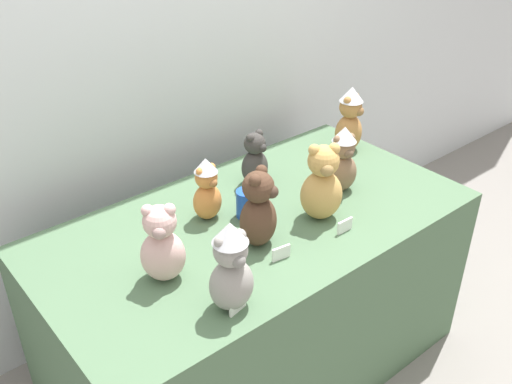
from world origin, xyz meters
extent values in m
cube|color=silver|center=(0.00, 0.94, 1.30)|extent=(7.00, 0.08, 2.60)
cube|color=#4C6B4C|center=(0.00, 0.25, 0.38)|extent=(1.66, 0.88, 0.77)
ellipsoid|color=#B27A42|center=(0.70, 0.43, 0.85)|extent=(0.16, 0.15, 0.17)
sphere|color=#B27A42|center=(0.70, 0.43, 0.98)|extent=(0.10, 0.10, 0.10)
sphere|color=#B27A42|center=(0.67, 0.42, 1.02)|extent=(0.04, 0.04, 0.04)
sphere|color=#B27A42|center=(0.73, 0.44, 1.02)|extent=(0.04, 0.04, 0.04)
sphere|color=olive|center=(0.71, 0.39, 0.97)|extent=(0.04, 0.04, 0.04)
cone|color=silver|center=(0.70, 0.43, 1.04)|extent=(0.11, 0.11, 0.07)
ellipsoid|color=tan|center=(0.20, 0.11, 0.87)|extent=(0.20, 0.20, 0.19)
sphere|color=tan|center=(0.20, 0.11, 1.01)|extent=(0.12, 0.12, 0.12)
sphere|color=tan|center=(0.17, 0.13, 1.06)|extent=(0.04, 0.04, 0.04)
sphere|color=tan|center=(0.23, 0.09, 1.06)|extent=(0.04, 0.04, 0.04)
sphere|color=olive|center=(0.17, 0.07, 1.00)|extent=(0.05, 0.05, 0.05)
ellipsoid|color=#D17F3D|center=(-0.13, 0.38, 0.84)|extent=(0.12, 0.11, 0.14)
sphere|color=#D17F3D|center=(-0.13, 0.38, 0.94)|extent=(0.08, 0.08, 0.08)
sphere|color=#D17F3D|center=(-0.16, 0.37, 0.98)|extent=(0.03, 0.03, 0.03)
sphere|color=#D17F3D|center=(-0.11, 0.38, 0.98)|extent=(0.03, 0.03, 0.03)
sphere|color=#A06536|center=(-0.13, 0.34, 0.94)|extent=(0.04, 0.04, 0.04)
cone|color=silver|center=(-0.13, 0.38, 0.99)|extent=(0.09, 0.09, 0.05)
ellipsoid|color=#383533|center=(0.17, 0.46, 0.84)|extent=(0.14, 0.12, 0.15)
sphere|color=#383533|center=(0.17, 0.46, 0.95)|extent=(0.09, 0.09, 0.09)
sphere|color=#383533|center=(0.14, 0.46, 0.99)|extent=(0.03, 0.03, 0.03)
sphere|color=#383533|center=(0.20, 0.47, 0.99)|extent=(0.03, 0.03, 0.03)
sphere|color=#32302E|center=(0.18, 0.43, 0.94)|extent=(0.04, 0.04, 0.04)
ellipsoid|color=#7F6047|center=(0.41, 0.20, 0.85)|extent=(0.15, 0.14, 0.16)
sphere|color=#7F6047|center=(0.41, 0.20, 0.96)|extent=(0.09, 0.09, 0.09)
sphere|color=#7F6047|center=(0.38, 0.21, 1.00)|extent=(0.04, 0.04, 0.04)
sphere|color=#7F6047|center=(0.43, 0.19, 1.00)|extent=(0.04, 0.04, 0.04)
sphere|color=brown|center=(0.40, 0.16, 0.95)|extent=(0.04, 0.04, 0.04)
cone|color=silver|center=(0.41, 0.20, 1.02)|extent=(0.10, 0.10, 0.06)
ellipsoid|color=beige|center=(-0.45, 0.17, 0.86)|extent=(0.19, 0.18, 0.18)
sphere|color=beige|center=(-0.45, 0.17, 0.99)|extent=(0.11, 0.11, 0.11)
sphere|color=beige|center=(-0.47, 0.19, 1.03)|extent=(0.04, 0.04, 0.04)
sphere|color=beige|center=(-0.42, 0.16, 1.03)|extent=(0.04, 0.04, 0.04)
sphere|color=#A88783|center=(-0.47, 0.14, 0.98)|extent=(0.04, 0.04, 0.04)
ellipsoid|color=gray|center=(-0.36, -0.07, 0.86)|extent=(0.15, 0.13, 0.17)
sphere|color=gray|center=(-0.36, -0.07, 0.98)|extent=(0.10, 0.10, 0.10)
sphere|color=gray|center=(-0.39, -0.07, 1.02)|extent=(0.04, 0.04, 0.04)
sphere|color=gray|center=(-0.33, -0.08, 1.02)|extent=(0.04, 0.04, 0.04)
sphere|color=slate|center=(-0.37, -0.12, 0.97)|extent=(0.04, 0.04, 0.04)
cone|color=silver|center=(-0.36, -0.07, 1.04)|extent=(0.11, 0.11, 0.07)
ellipsoid|color=#4C3323|center=(-0.09, 0.13, 0.86)|extent=(0.20, 0.19, 0.19)
sphere|color=#4C3323|center=(-0.09, 0.13, 1.00)|extent=(0.11, 0.11, 0.11)
sphere|color=#4C3323|center=(-0.12, 0.11, 1.04)|extent=(0.04, 0.04, 0.04)
sphere|color=#4C3323|center=(-0.06, 0.15, 1.04)|extent=(0.04, 0.04, 0.04)
sphere|color=#412E23|center=(-0.06, 0.09, 0.99)|extent=(0.05, 0.05, 0.05)
cylinder|color=blue|center=(-0.01, 0.29, 0.82)|extent=(0.08, 0.08, 0.11)
cube|color=white|center=(-0.36, -0.10, 0.79)|extent=(0.07, 0.02, 0.05)
cube|color=white|center=(0.20, -0.02, 0.79)|extent=(0.07, 0.01, 0.05)
cube|color=white|center=(-0.09, 0.01, 0.79)|extent=(0.07, 0.02, 0.05)
camera|label=1|loc=(-1.15, -1.15, 1.98)|focal=40.42mm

